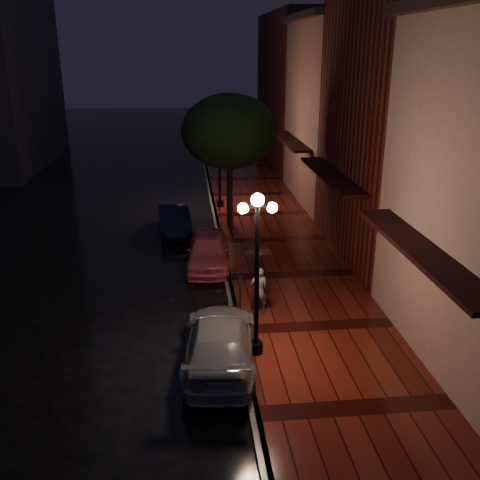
# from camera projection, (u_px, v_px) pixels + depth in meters

# --- Properties ---
(ground) EXTENTS (120.00, 120.00, 0.00)m
(ground) POSITION_uv_depth(u_px,v_px,m) (227.00, 281.00, 18.73)
(ground) COLOR black
(ground) RESTS_ON ground
(sidewalk) EXTENTS (4.50, 60.00, 0.15)m
(sidewalk) POSITION_uv_depth(u_px,v_px,m) (291.00, 276.00, 18.92)
(sidewalk) COLOR #43120C
(sidewalk) RESTS_ON ground
(curb) EXTENTS (0.25, 60.00, 0.15)m
(curb) POSITION_uv_depth(u_px,v_px,m) (227.00, 279.00, 18.70)
(curb) COLOR #595451
(curb) RESTS_ON ground
(storefront_mid) EXTENTS (5.00, 8.00, 11.00)m
(storefront_mid) POSITION_uv_depth(u_px,v_px,m) (413.00, 112.00, 19.43)
(storefront_mid) COLOR #511914
(storefront_mid) RESTS_ON ground
(storefront_far) EXTENTS (5.00, 8.00, 9.00)m
(storefront_far) POSITION_uv_depth(u_px,v_px,m) (348.00, 115.00, 27.26)
(storefront_far) COLOR #8C5951
(storefront_far) RESTS_ON ground
(storefront_extra) EXTENTS (5.00, 12.00, 10.00)m
(storefront_extra) POSITION_uv_depth(u_px,v_px,m) (305.00, 91.00, 36.46)
(storefront_extra) COLOR #511914
(storefront_extra) RESTS_ON ground
(streetlamp_near) EXTENTS (0.96, 0.36, 4.31)m
(streetlamp_near) POSITION_uv_depth(u_px,v_px,m) (257.00, 266.00, 13.21)
(streetlamp_near) COLOR black
(streetlamp_near) RESTS_ON sidewalk
(streetlamp_far) EXTENTS (0.96, 0.36, 4.31)m
(streetlamp_far) POSITION_uv_depth(u_px,v_px,m) (219.00, 158.00, 26.32)
(streetlamp_far) COLOR black
(streetlamp_far) RESTS_ON sidewalk
(street_tree) EXTENTS (4.16, 4.16, 5.80)m
(street_tree) POSITION_uv_depth(u_px,v_px,m) (230.00, 134.00, 22.98)
(street_tree) COLOR black
(street_tree) RESTS_ON sidewalk
(pink_car) EXTENTS (1.79, 3.88, 1.29)m
(pink_car) POSITION_uv_depth(u_px,v_px,m) (208.00, 250.00, 19.77)
(pink_car) COLOR #D35666
(pink_car) RESTS_ON ground
(navy_car) EXTENTS (1.58, 3.80, 1.22)m
(navy_car) POSITION_uv_depth(u_px,v_px,m) (174.00, 220.00, 23.45)
(navy_car) COLOR black
(navy_car) RESTS_ON ground
(silver_car) EXTENTS (2.21, 4.54, 1.27)m
(silver_car) POSITION_uv_depth(u_px,v_px,m) (220.00, 341.00, 13.62)
(silver_car) COLOR #929399
(silver_car) RESTS_ON ground
(woman_with_umbrella) EXTENTS (0.85, 0.86, 2.04)m
(woman_with_umbrella) POSITION_uv_depth(u_px,v_px,m) (259.00, 271.00, 15.75)
(woman_with_umbrella) COLOR silver
(woman_with_umbrella) RESTS_ON sidewalk
(parking_meter) EXTENTS (0.14, 0.11, 1.30)m
(parking_meter) POSITION_uv_depth(u_px,v_px,m) (240.00, 292.00, 15.68)
(parking_meter) COLOR black
(parking_meter) RESTS_ON sidewalk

